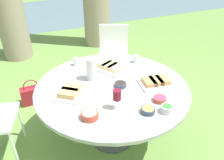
{
  "coord_description": "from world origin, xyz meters",
  "views": [
    {
      "loc": [
        -0.77,
        -1.64,
        1.85
      ],
      "look_at": [
        0.0,
        0.0,
        0.76
      ],
      "focal_mm": 35.0,
      "sensor_mm": 36.0,
      "label": 1
    }
  ],
  "objects_px": {
    "handbag": "(33,95)",
    "water_pitcher": "(92,69)",
    "chair_near_left": "(114,50)",
    "wine_glass": "(117,96)",
    "dining_table": "(112,92)"
  },
  "relations": [
    {
      "from": "water_pitcher",
      "to": "wine_glass",
      "type": "xyz_separation_m",
      "value": [
        0.02,
        -0.54,
        0.01
      ]
    },
    {
      "from": "dining_table",
      "to": "chair_near_left",
      "type": "distance_m",
      "value": 1.29
    },
    {
      "from": "chair_near_left",
      "to": "wine_glass",
      "type": "distance_m",
      "value": 1.67
    },
    {
      "from": "chair_near_left",
      "to": "dining_table",
      "type": "bearing_deg",
      "value": -116.37
    },
    {
      "from": "handbag",
      "to": "water_pitcher",
      "type": "bearing_deg",
      "value": -56.52
    },
    {
      "from": "chair_near_left",
      "to": "wine_glass",
      "type": "height_order",
      "value": "chair_near_left"
    },
    {
      "from": "water_pitcher",
      "to": "handbag",
      "type": "relative_size",
      "value": 0.64
    },
    {
      "from": "wine_glass",
      "to": "handbag",
      "type": "distance_m",
      "value": 1.68
    },
    {
      "from": "chair_near_left",
      "to": "water_pitcher",
      "type": "relative_size",
      "value": 3.76
    },
    {
      "from": "handbag",
      "to": "dining_table",
      "type": "bearing_deg",
      "value": -56.34
    },
    {
      "from": "dining_table",
      "to": "handbag",
      "type": "bearing_deg",
      "value": 123.66
    },
    {
      "from": "dining_table",
      "to": "water_pitcher",
      "type": "height_order",
      "value": "water_pitcher"
    },
    {
      "from": "dining_table",
      "to": "wine_glass",
      "type": "distance_m",
      "value": 0.42
    },
    {
      "from": "dining_table",
      "to": "chair_near_left",
      "type": "height_order",
      "value": "chair_near_left"
    },
    {
      "from": "wine_glass",
      "to": "handbag",
      "type": "relative_size",
      "value": 0.5
    }
  ]
}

